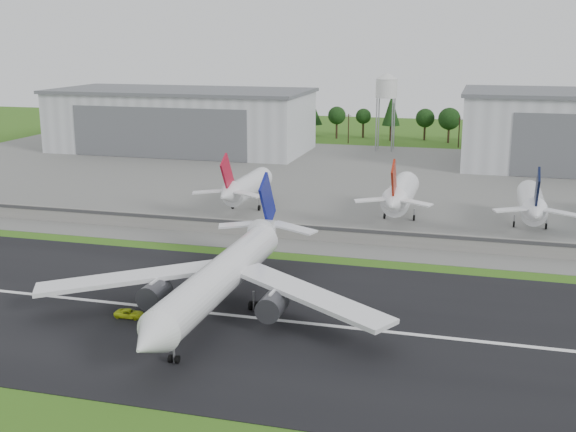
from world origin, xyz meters
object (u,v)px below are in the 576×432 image
(main_airliner, at_px, (219,286))
(parked_jet_red_b, at_px, (399,195))
(parked_jet_red_a, at_px, (244,187))
(parked_jet_navy, at_px, (532,204))
(ground_vehicle, at_px, (130,314))

(main_airliner, xyz_separation_m, parked_jet_red_b, (19.80, 67.03, 1.53))
(main_airliner, height_order, parked_jet_red_a, main_airliner)
(parked_jet_red_a, height_order, parked_jet_navy, parked_jet_navy)
(parked_jet_red_a, bearing_deg, parked_jet_navy, 0.00)
(parked_jet_red_a, bearing_deg, parked_jet_red_b, 0.06)
(parked_jet_red_b, relative_size, parked_jet_navy, 1.00)
(main_airliner, distance_m, ground_vehicle, 14.55)
(parked_jet_red_a, xyz_separation_m, parked_jet_navy, (68.20, 0.00, 0.01))
(parked_jet_navy, bearing_deg, parked_jet_red_a, -180.00)
(main_airliner, height_order, parked_jet_red_b, main_airliner)
(main_airliner, bearing_deg, parked_jet_red_b, -106.12)
(ground_vehicle, height_order, parked_jet_navy, parked_jet_navy)
(parked_jet_red_a, distance_m, parked_jet_navy, 68.20)
(main_airliner, xyz_separation_m, ground_vehicle, (-13.16, -4.60, -4.14))
(parked_jet_red_a, relative_size, parked_jet_red_b, 1.00)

